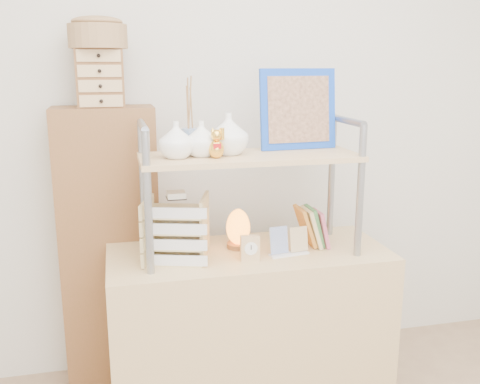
# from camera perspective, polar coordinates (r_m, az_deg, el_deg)

# --- Properties ---
(desk) EXTENTS (1.20, 0.50, 0.75)m
(desk) POSITION_cam_1_polar(r_m,az_deg,el_deg) (2.46, 0.97, -14.60)
(desk) COLOR tan
(desk) RESTS_ON ground
(cabinet) EXTENTS (0.45, 0.24, 1.35)m
(cabinet) POSITION_cam_1_polar(r_m,az_deg,el_deg) (2.62, -13.64, -6.07)
(cabinet) COLOR brown
(cabinet) RESTS_ON ground
(hutch) EXTENTS (0.90, 0.34, 0.77)m
(hutch) POSITION_cam_1_polar(r_m,az_deg,el_deg) (2.20, -0.03, 4.56)
(hutch) COLOR gray
(hutch) RESTS_ON desk
(letter_tray) EXTENTS (0.29, 0.28, 0.29)m
(letter_tray) POSITION_cam_1_polar(r_m,az_deg,el_deg) (2.20, -6.74, -4.31)
(letter_tray) COLOR #CDB87B
(letter_tray) RESTS_ON desk
(salt_lamp) EXTENTS (0.11, 0.11, 0.18)m
(salt_lamp) POSITION_cam_1_polar(r_m,az_deg,el_deg) (2.33, -0.22, -3.88)
(salt_lamp) COLOR brown
(salt_lamp) RESTS_ON desk
(desk_clock) EXTENTS (0.08, 0.04, 0.11)m
(desk_clock) POSITION_cam_1_polar(r_m,az_deg,el_deg) (2.19, 1.07, -6.03)
(desk_clock) COLOR tan
(desk_clock) RESTS_ON desk
(postcard_stand) EXTENTS (0.18, 0.07, 0.12)m
(postcard_stand) POSITION_cam_1_polar(r_m,az_deg,el_deg) (2.27, 5.21, -5.81)
(postcard_stand) COLOR white
(postcard_stand) RESTS_ON desk
(drawer_chest) EXTENTS (0.20, 0.16, 0.25)m
(drawer_chest) POSITION_cam_1_polar(r_m,az_deg,el_deg) (2.45, -14.68, 11.67)
(drawer_chest) COLOR brown
(drawer_chest) RESTS_ON cabinet
(woven_basket) EXTENTS (0.25, 0.25, 0.10)m
(woven_basket) POSITION_cam_1_polar(r_m,az_deg,el_deg) (2.46, -14.93, 15.75)
(woven_basket) COLOR olive
(woven_basket) RESTS_ON drawer_chest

